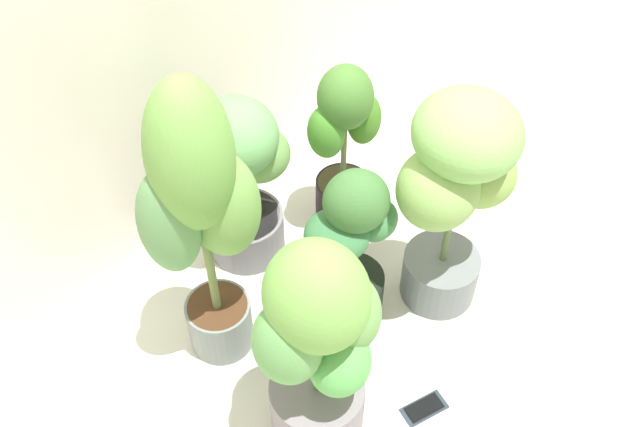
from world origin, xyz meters
The scene contains 8 objects.
ground_plane centered at (0.00, 0.00, 0.00)m, with size 8.00×8.00×0.00m, color silver.
potted_plant_front_left centered at (-0.33, -0.10, 0.44)m, with size 0.41×0.35×0.81m.
potted_plant_back_left centered at (-0.31, 0.34, 0.64)m, with size 0.40×0.34×1.07m.
potted_plant_back_center centered at (0.02, 0.56, 0.38)m, with size 0.40×0.38×0.66m.
potted_plant_center centered at (0.04, 0.09, 0.34)m, with size 0.36×0.28×0.64m.
potted_plant_back_right centered at (0.37, 0.39, 0.38)m, with size 0.31×0.27×0.69m.
potted_plant_front_right centered at (0.30, -0.08, 0.53)m, with size 0.44×0.42×0.85m.
cell_phone centered at (-0.09, -0.31, 0.00)m, with size 0.16×0.12×0.01m.
Camera 1 is at (-1.11, -0.77, 2.09)m, focal length 41.30 mm.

